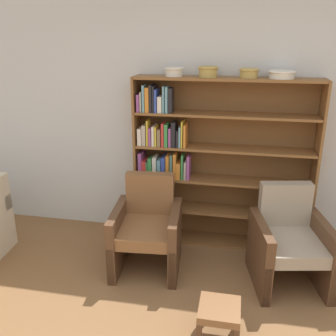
% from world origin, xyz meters
% --- Properties ---
extents(wall_back, '(12.00, 0.06, 2.75)m').
position_xyz_m(wall_back, '(0.00, 2.54, 1.38)').
color(wall_back, silver).
rests_on(wall_back, ground).
extents(bookshelf, '(1.87, 0.30, 1.81)m').
position_xyz_m(bookshelf, '(-0.19, 2.37, 0.91)').
color(bookshelf, brown).
rests_on(bookshelf, ground).
extents(bowl_copper, '(0.19, 0.19, 0.09)m').
position_xyz_m(bowl_copper, '(-0.52, 2.35, 1.86)').
color(bowl_copper, silver).
rests_on(bowl_copper, bookshelf).
extents(bowl_slate, '(0.20, 0.20, 0.10)m').
position_xyz_m(bowl_slate, '(-0.18, 2.35, 1.87)').
color(bowl_slate, tan).
rests_on(bowl_slate, bookshelf).
extents(bowl_sage, '(0.19, 0.19, 0.09)m').
position_xyz_m(bowl_sage, '(0.21, 2.35, 1.86)').
color(bowl_sage, tan).
rests_on(bowl_sage, bookshelf).
extents(bowl_brass, '(0.26, 0.26, 0.07)m').
position_xyz_m(bowl_brass, '(0.51, 2.35, 1.85)').
color(bowl_brass, silver).
rests_on(bowl_brass, bookshelf).
extents(armchair_leather, '(0.70, 0.73, 0.89)m').
position_xyz_m(armchair_leather, '(-0.67, 1.77, 0.40)').
color(armchair_leather, brown).
rests_on(armchair_leather, ground).
extents(armchair_cushioned, '(0.76, 0.79, 0.89)m').
position_xyz_m(armchair_cushioned, '(0.67, 1.77, 0.40)').
color(armchair_cushioned, brown).
rests_on(armchair_cushioned, ground).
extents(footstool, '(0.31, 0.31, 0.30)m').
position_xyz_m(footstool, '(0.09, 0.90, 0.24)').
color(footstool, brown).
rests_on(footstool, ground).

